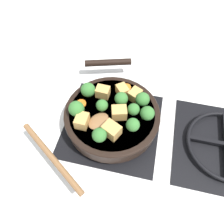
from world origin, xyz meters
name	(u,v)px	position (x,y,z in m)	size (l,w,h in m)	color
ground_plane	(112,125)	(0.00, 0.00, 0.00)	(2.40, 2.40, 0.00)	white
front_burner_grate	(112,124)	(0.00, 0.00, 0.01)	(0.31, 0.31, 0.03)	black
skillet_pan	(112,115)	(0.00, 0.00, 0.06)	(0.40, 0.30, 0.05)	black
wooden_spoon	(72,141)	(0.13, -0.09, 0.09)	(0.26, 0.24, 0.02)	brown
tofu_cube_center_large	(112,130)	(0.07, 0.02, 0.10)	(0.05, 0.04, 0.04)	tan
tofu_cube_near_handle	(122,90)	(-0.08, 0.02, 0.10)	(0.04, 0.03, 0.03)	tan
tofu_cube_east_chunk	(119,113)	(0.01, 0.02, 0.10)	(0.04, 0.04, 0.04)	tan
tofu_cube_west_chunk	(135,95)	(-0.07, 0.06, 0.10)	(0.04, 0.03, 0.03)	tan
tofu_cube_back_piece	(103,92)	(-0.06, -0.04, 0.10)	(0.04, 0.03, 0.03)	tan
tofu_cube_front_piece	(82,121)	(0.06, -0.07, 0.10)	(0.04, 0.03, 0.03)	tan
broccoli_floret_near_spoon	(134,109)	(-0.01, 0.06, 0.10)	(0.04, 0.04, 0.04)	#709956
broccoli_floret_center_top	(76,109)	(0.03, -0.10, 0.11)	(0.05, 0.05, 0.05)	#709956
broccoli_floret_east_rim	(99,135)	(0.10, -0.01, 0.11)	(0.04, 0.04, 0.05)	#709956
broccoli_floret_west_rim	(142,99)	(-0.05, 0.08, 0.11)	(0.04, 0.04, 0.05)	#709956
broccoli_floret_north_edge	(121,99)	(-0.04, 0.02, 0.11)	(0.04, 0.04, 0.05)	#709956
broccoli_floret_south_cluster	(102,106)	(0.00, -0.03, 0.10)	(0.04, 0.04, 0.04)	#709956
broccoli_floret_mid_floret	(133,125)	(0.05, 0.07, 0.11)	(0.04, 0.04, 0.05)	#709956
broccoli_floret_small_inner	(148,112)	(0.00, 0.10, 0.11)	(0.04, 0.04, 0.05)	#709956
broccoli_floret_tall_stem	(88,90)	(-0.05, -0.09, 0.11)	(0.05, 0.05, 0.05)	#709956
carrot_slice_orange_thin	(81,104)	(-0.01, -0.10, 0.08)	(0.03, 0.03, 0.01)	orange
carrot_slice_near_center	(127,87)	(-0.11, 0.03, 0.08)	(0.03, 0.03, 0.01)	orange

